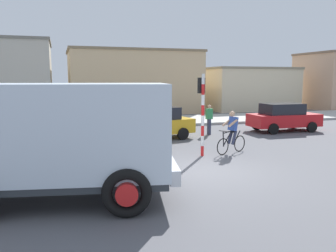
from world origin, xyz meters
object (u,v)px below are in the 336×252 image
car_red_near (153,123)px  pedestrian_near_kerb (209,119)px  cyclist (232,132)px  truck_foreground (61,135)px  car_far_side (59,122)px  car_white_mid (283,117)px  traffic_light_pole (202,103)px

car_red_near → pedestrian_near_kerb: pedestrian_near_kerb is taller
cyclist → pedestrian_near_kerb: bearing=77.0°
truck_foreground → car_far_side: (-0.05, 9.70, -0.85)m
car_white_mid → traffic_light_pole: bearing=-147.0°
traffic_light_pole → car_red_near: (-0.83, 4.19, -1.25)m
car_white_mid → car_far_side: (-12.33, 1.45, 0.00)m
traffic_light_pole → pedestrian_near_kerb: 5.38m
traffic_light_pole → truck_foreground: bearing=-145.0°
truck_foreground → car_red_near: 9.10m
car_red_near → car_white_mid: size_ratio=1.06×
traffic_light_pole → car_far_side: bearing=131.7°
truck_foreground → car_red_near: size_ratio=1.36×
truck_foreground → car_far_side: 9.73m
truck_foreground → traffic_light_pole: traffic_light_pole is taller
cyclist → truck_foreground: bearing=-150.5°
car_white_mid → truck_foreground: bearing=-146.1°
traffic_light_pole → car_far_side: 8.12m
cyclist → car_white_mid: cyclist is taller
truck_foreground → traffic_light_pole: 6.47m
car_red_near → pedestrian_near_kerb: (3.23, 0.48, 0.03)m
car_red_near → car_white_mid: (7.82, 0.35, 0.00)m
truck_foreground → traffic_light_pole: size_ratio=1.81×
car_red_near → truck_foreground: bearing=-119.4°
truck_foreground → pedestrian_near_kerb: bearing=47.4°
truck_foreground → cyclist: size_ratio=3.36×
car_far_side → car_red_near: bearing=-21.8°
car_far_side → pedestrian_near_kerb: pedestrian_near_kerb is taller
traffic_light_pole → car_white_mid: (6.99, 4.54, -1.25)m
traffic_light_pole → cyclist: bearing=1.4°
cyclist → pedestrian_near_kerb: size_ratio=1.06×
truck_foreground → car_white_mid: size_ratio=1.44×
truck_foreground → car_white_mid: (12.28, 8.25, -0.85)m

